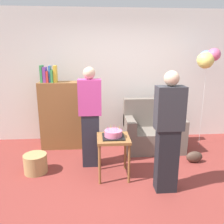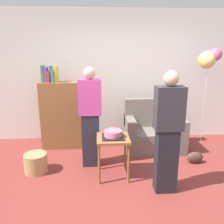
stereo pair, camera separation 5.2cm
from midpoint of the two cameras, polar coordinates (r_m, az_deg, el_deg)
The scene contains 11 objects.
ground_plane at distance 3.45m, azimuth 5.48°, elevation -17.86°, with size 8.00×8.00×0.00m, color maroon.
wall_back at distance 4.97m, azimuth 2.23°, elevation 8.85°, with size 6.00×0.10×2.70m, color silver.
couch at distance 4.59m, azimuth 10.55°, elevation -4.82°, with size 1.10×0.70×0.96m.
bookshelf at distance 4.61m, azimuth -11.91°, elevation -0.40°, with size 0.80×0.36×1.61m.
side_table at distance 3.46m, azimuth 0.69°, elevation -7.77°, with size 0.48×0.48×0.63m.
birthday_cake at distance 3.40m, azimuth 0.70°, elevation -5.45°, with size 0.32×0.32×0.17m.
person_blowing_candles at distance 3.72m, azimuth -4.97°, elevation -1.26°, with size 0.36×0.22×1.63m.
person_holding_cake at distance 3.09m, azimuth 14.06°, elevation -5.02°, with size 0.36×0.22×1.63m.
wicker_basket at distance 3.91m, azimuth -17.94°, elevation -11.87°, with size 0.36×0.36×0.30m, color #A88451.
handbag at distance 4.27m, azimuth 20.14°, elevation -10.49°, with size 0.28×0.14×0.20m, color #473328.
balloon_bunch at distance 4.76m, azimuth 22.96°, elevation 12.04°, with size 0.44×0.40×1.92m.
Camera 2 is at (-0.46, -2.87, 1.85)m, focal length 37.01 mm.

